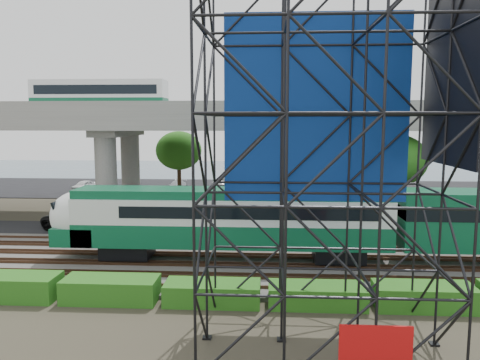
{
  "coord_description": "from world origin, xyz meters",
  "views": [
    {
      "loc": [
        3.64,
        -25.88,
        8.75
      ],
      "look_at": [
        1.71,
        6.0,
        4.72
      ],
      "focal_mm": 35.0,
      "sensor_mm": 36.0,
      "label": 1
    }
  ],
  "objects": [
    {
      "name": "scaffold_tower",
      "position": [
        5.73,
        -7.98,
        7.47
      ],
      "size": [
        9.36,
        6.36,
        15.0
      ],
      "color": "black",
      "rests_on": "ground"
    },
    {
      "name": "harbor_water",
      "position": [
        0.0,
        56.0,
        0.01
      ],
      "size": [
        140.0,
        40.0,
        0.03
      ],
      "primitive_type": "cube",
      "color": "#3F5968",
      "rests_on": "ground"
    },
    {
      "name": "ground",
      "position": [
        0.0,
        0.0,
        0.0
      ],
      "size": [
        140.0,
        140.0,
        0.0
      ],
      "primitive_type": "plane",
      "color": "#474233",
      "rests_on": "ground"
    },
    {
      "name": "trees",
      "position": [
        -4.67,
        16.17,
        5.57
      ],
      "size": [
        40.94,
        16.94,
        7.69
      ],
      "color": "#382314",
      "rests_on": "ground"
    },
    {
      "name": "parking_lot",
      "position": [
        0.0,
        34.0,
        0.04
      ],
      "size": [
        90.0,
        18.0,
        0.08
      ],
      "primitive_type": "cube",
      "color": "black",
      "rests_on": "ground"
    },
    {
      "name": "suv",
      "position": [
        -11.75,
        10.07,
        0.84
      ],
      "size": [
        5.93,
        3.97,
        1.51
      ],
      "primitive_type": "imported",
      "rotation": [
        0.0,
        0.0,
        1.28
      ],
      "color": "black",
      "rests_on": "service_road"
    },
    {
      "name": "commuter_train",
      "position": [
        3.55,
        2.0,
        2.88
      ],
      "size": [
        29.3,
        3.06,
        4.3
      ],
      "color": "black",
      "rests_on": "rail_tracks"
    },
    {
      "name": "hedge_strip",
      "position": [
        1.01,
        -4.3,
        0.56
      ],
      "size": [
        34.6,
        1.8,
        1.2
      ],
      "color": "#206216",
      "rests_on": "ground"
    },
    {
      "name": "parked_cars",
      "position": [
        -0.45,
        33.55,
        0.69
      ],
      "size": [
        37.39,
        9.53,
        1.28
      ],
      "color": "white",
      "rests_on": "parking_lot"
    },
    {
      "name": "ballast_bed",
      "position": [
        0.0,
        2.0,
        0.1
      ],
      "size": [
        90.0,
        12.0,
        0.2
      ],
      "primitive_type": "cube",
      "color": "slate",
      "rests_on": "ground"
    },
    {
      "name": "service_road",
      "position": [
        0.0,
        10.5,
        0.04
      ],
      "size": [
        90.0,
        5.0,
        0.08
      ],
      "primitive_type": "cube",
      "color": "black",
      "rests_on": "ground"
    },
    {
      "name": "rail_tracks",
      "position": [
        0.0,
        2.0,
        0.28
      ],
      "size": [
        90.0,
        9.52,
        0.16
      ],
      "color": "#472D1E",
      "rests_on": "ballast_bed"
    },
    {
      "name": "overpass",
      "position": [
        -0.84,
        16.0,
        8.21
      ],
      "size": [
        80.0,
        12.0,
        12.4
      ],
      "color": "#9E9B93",
      "rests_on": "ground"
    }
  ]
}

